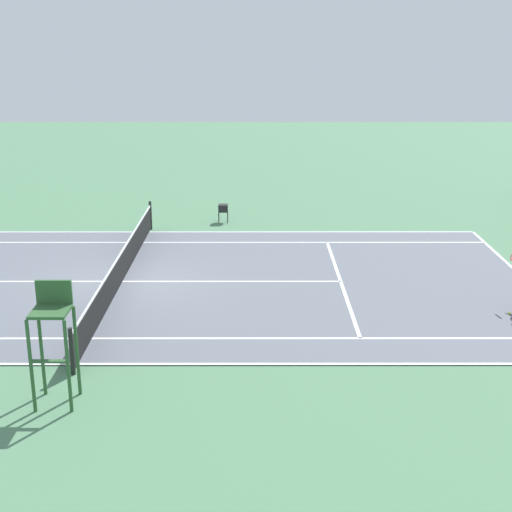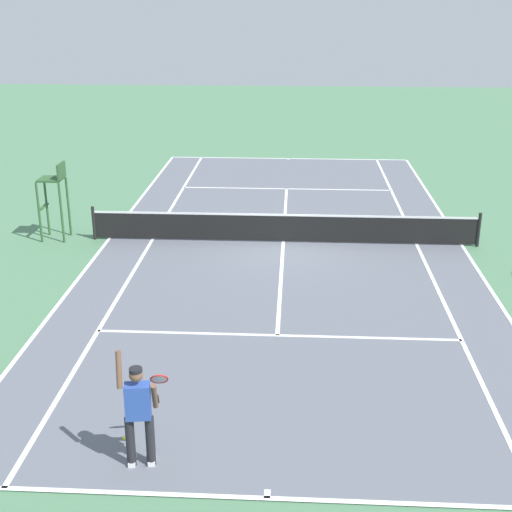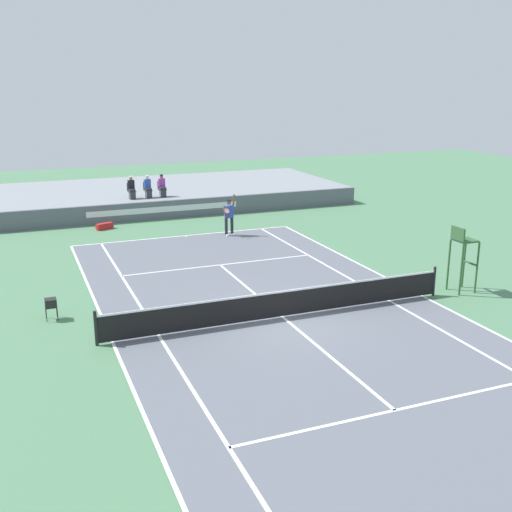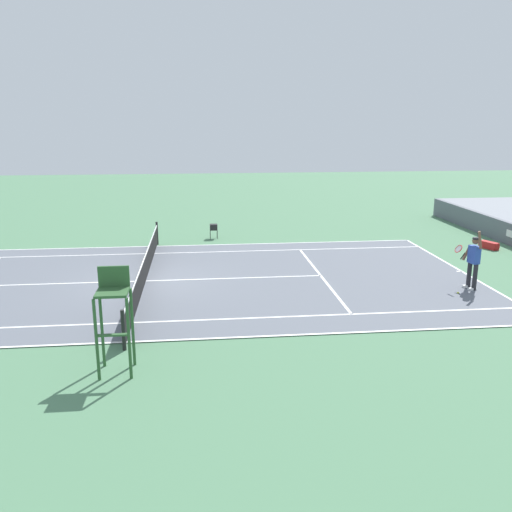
{
  "view_description": "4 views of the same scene",
  "coord_description": "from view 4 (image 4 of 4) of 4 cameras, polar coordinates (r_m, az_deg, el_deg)",
  "views": [
    {
      "loc": [
        19.78,
        3.9,
        6.96
      ],
      "look_at": [
        0.62,
        3.91,
        1.0
      ],
      "focal_mm": 50.12,
      "sensor_mm": 36.0,
      "label": 1
    },
    {
      "loc": [
        -0.33,
        20.67,
        7.25
      ],
      "look_at": [
        0.62,
        3.91,
        1.0
      ],
      "focal_mm": 49.41,
      "sensor_mm": 36.0,
      "label": 2
    },
    {
      "loc": [
        -7.79,
        -17.16,
        7.42
      ],
      "look_at": [
        0.62,
        3.91,
        1.0
      ],
      "focal_mm": 43.32,
      "sensor_mm": 36.0,
      "label": 3
    },
    {
      "loc": [
        18.75,
        1.96,
        5.64
      ],
      "look_at": [
        0.62,
        3.91,
        1.0
      ],
      "focal_mm": 37.64,
      "sensor_mm": 36.0,
      "label": 4
    }
  ],
  "objects": [
    {
      "name": "court",
      "position": [
        19.68,
        -11.61,
        -2.65
      ],
      "size": [
        11.08,
        23.88,
        0.03
      ],
      "color": "slate",
      "rests_on": "ground"
    },
    {
      "name": "net",
      "position": [
        19.54,
        -11.69,
        -1.21
      ],
      "size": [
        11.98,
        0.1,
        1.07
      ],
      "color": "black",
      "rests_on": "ground"
    },
    {
      "name": "ball_hopper",
      "position": [
        26.26,
        -4.53,
        3.1
      ],
      "size": [
        0.36,
        0.36,
        0.7
      ],
      "color": "black",
      "rests_on": "ground"
    },
    {
      "name": "equipment_bag",
      "position": [
        26.32,
        23.51,
        1.06
      ],
      "size": [
        0.95,
        0.63,
        0.32
      ],
      "color": "red",
      "rests_on": "ground"
    },
    {
      "name": "ground_plane",
      "position": [
        19.68,
        -11.61,
        -2.68
      ],
      "size": [
        80.0,
        80.0,
        0.0
      ],
      "primitive_type": "plane",
      "color": "#4C7A56"
    },
    {
      "name": "umpire_chair",
      "position": [
        12.51,
        -14.87,
        -5.29
      ],
      "size": [
        0.77,
        0.77,
        2.44
      ],
      "color": "#2D562D",
      "rests_on": "ground"
    },
    {
      "name": "tennis_player",
      "position": [
        19.6,
        22.06,
        -0.5
      ],
      "size": [
        0.75,
        0.7,
        2.08
      ],
      "color": "#232328",
      "rests_on": "ground"
    },
    {
      "name": "tennis_ball",
      "position": [
        19.16,
        20.68,
        -3.69
      ],
      "size": [
        0.07,
        0.07,
        0.07
      ],
      "primitive_type": "sphere",
      "color": "#D1E533",
      "rests_on": "ground"
    }
  ]
}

